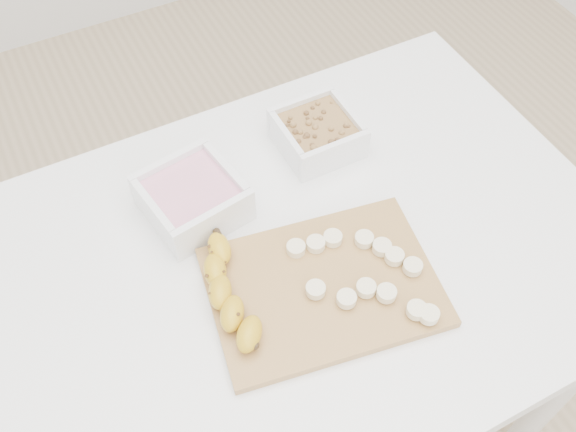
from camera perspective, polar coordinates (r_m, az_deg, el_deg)
name	(u,v)px	position (r m, az deg, el deg)	size (l,w,h in m)	color
ground	(294,421)	(1.66, 0.50, -17.77)	(3.50, 3.50, 0.00)	#C6AD89
table	(296,286)	(1.06, 0.75, -6.21)	(1.00, 0.70, 0.75)	white
bowl_yogurt	(192,197)	(1.01, -8.50, 1.65)	(0.16, 0.16, 0.07)	white
bowl_granola	(317,133)	(1.10, 2.63, 7.40)	(0.13, 0.13, 0.06)	white
cutting_board	(323,287)	(0.94, 3.12, -6.31)	(0.33, 0.23, 0.01)	#B17A46
banana	(230,293)	(0.91, -5.17, -6.87)	(0.05, 0.19, 0.03)	gold
banana_slices	(365,271)	(0.94, 6.89, -4.88)	(0.17, 0.21, 0.02)	#F5E6B9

